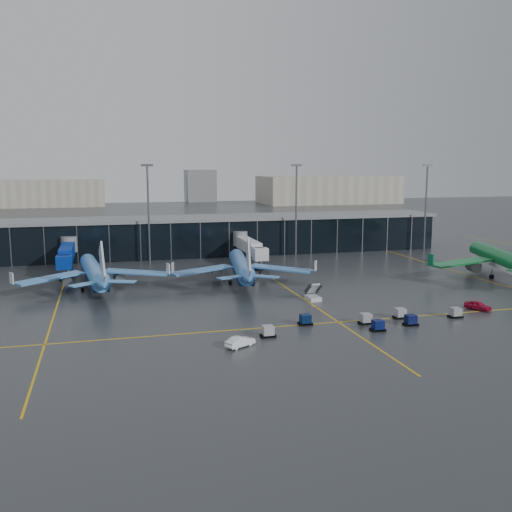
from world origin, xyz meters
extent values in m
plane|color=#282B2D|center=(0.00, 0.00, 0.00)|extent=(600.00, 600.00, 0.00)
cube|color=black|center=(0.00, 62.00, 5.00)|extent=(140.00, 16.00, 10.00)
cube|color=slate|center=(0.00, 62.00, 10.30)|extent=(142.00, 17.00, 0.80)
cylinder|color=#595B60|center=(-35.00, 53.50, 5.20)|extent=(4.00, 4.00, 4.00)
cube|color=navy|center=(-35.00, 40.00, 4.40)|extent=(3.00, 24.00, 3.00)
cylinder|color=#595B60|center=(-35.00, 32.50, 1.30)|extent=(1.00, 1.00, 2.60)
cylinder|color=#595B60|center=(10.00, 53.50, 5.20)|extent=(4.00, 4.00, 4.00)
cube|color=silver|center=(10.00, 40.00, 4.40)|extent=(3.00, 24.00, 3.00)
cylinder|color=#595B60|center=(10.00, 32.50, 1.30)|extent=(1.00, 1.00, 2.60)
cylinder|color=#595B60|center=(-15.00, 50.00, 12.50)|extent=(0.50, 0.50, 25.00)
cube|color=#595B60|center=(-15.00, 50.00, 25.20)|extent=(3.00, 0.40, 0.60)
cylinder|color=#595B60|center=(25.00, 50.00, 12.50)|extent=(0.50, 0.50, 25.00)
cube|color=#595B60|center=(25.00, 50.00, 25.20)|extent=(3.00, 0.40, 0.60)
cylinder|color=#595B60|center=(65.00, 50.00, 12.50)|extent=(0.50, 0.50, 25.00)
cube|color=#595B60|center=(65.00, 50.00, 25.20)|extent=(3.00, 0.40, 0.60)
cube|color=#B2AD99|center=(120.00, 260.00, 9.00)|extent=(90.00, 42.00, 18.00)
cube|color=#B2AD99|center=(-60.00, 280.00, 8.00)|extent=(70.00, 38.00, 16.00)
cube|color=#B2AD99|center=(40.00, 300.00, 11.00)|extent=(20.00, 20.00, 22.00)
cube|color=gold|center=(-35.00, 20.00, 0.01)|extent=(0.30, 120.00, 0.02)
cube|color=gold|center=(10.00, 20.00, 0.01)|extent=(0.30, 120.00, 0.02)
cube|color=gold|center=(55.00, 20.00, 0.01)|extent=(0.30, 120.00, 0.02)
cube|color=gold|center=(10.00, -15.00, 0.01)|extent=(220.00, 0.30, 0.02)
cube|color=black|center=(13.84, -17.12, 0.18)|extent=(2.20, 1.50, 0.36)
cube|color=gray|center=(13.84, -17.12, 0.95)|extent=(1.60, 1.50, 1.50)
cube|color=black|center=(20.35, -19.78, 0.18)|extent=(2.20, 1.50, 0.36)
cube|color=#040C3A|center=(20.35, -19.78, 0.95)|extent=(1.60, 1.50, 1.50)
cube|color=black|center=(20.87, -15.50, 0.18)|extent=(2.20, 1.50, 0.36)
cube|color=gray|center=(20.87, -15.50, 0.95)|extent=(1.60, 1.50, 1.50)
cube|color=black|center=(30.06, -17.43, 0.18)|extent=(2.20, 1.50, 0.36)
cube|color=gray|center=(30.06, -17.43, 0.95)|extent=(1.60, 1.50, 1.50)
cube|color=black|center=(4.28, -15.11, 0.18)|extent=(2.20, 1.50, 0.36)
cube|color=#04163B|center=(4.28, -15.11, 0.95)|extent=(1.60, 1.50, 1.50)
cube|color=black|center=(-3.28, -19.80, 0.18)|extent=(2.20, 1.50, 0.36)
cube|color=#999DA1|center=(-3.28, -19.80, 0.95)|extent=(1.60, 1.50, 1.50)
cube|color=black|center=(13.90, -21.19, 0.18)|extent=(2.20, 1.50, 0.36)
cube|color=#051044|center=(13.90, -21.19, 0.95)|extent=(1.60, 1.50, 1.50)
cube|color=silver|center=(11.40, 0.22, 0.40)|extent=(2.37, 3.32, 0.80)
cube|color=silver|center=(11.40, 0.22, 2.30)|extent=(1.75, 2.92, 2.29)
imported|color=#A90D2F|center=(36.90, -13.98, 0.78)|extent=(3.84, 4.93, 1.57)
imported|color=white|center=(-8.35, -23.22, 0.76)|extent=(4.79, 3.69, 1.52)
camera|label=1|loc=(-26.13, -98.17, 25.22)|focal=40.00mm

